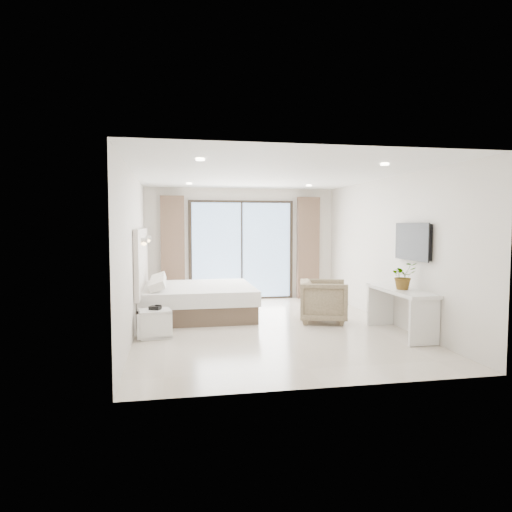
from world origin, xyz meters
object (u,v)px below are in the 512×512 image
at_px(nightstand, 155,324).
at_px(console_desk, 401,301).
at_px(armchair, 323,299).
at_px(bed, 196,300).

relative_size(nightstand, console_desk, 0.34).
bearing_deg(console_desk, nightstand, 172.05).
bearing_deg(armchair, bed, 84.09).
height_order(bed, armchair, armchair).
distance_m(nightstand, console_desk, 4.05).
distance_m(nightstand, armchair, 3.15).
relative_size(bed, nightstand, 4.00).
height_order(nightstand, armchair, armchair).
height_order(console_desk, armchair, armchair).
xyz_separation_m(bed, nightstand, (-0.75, -1.59, -0.09)).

